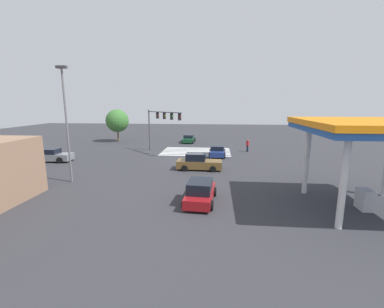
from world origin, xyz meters
TOP-DOWN VIEW (x-y plane):
  - ground_plane at (0.00, 0.00)m, footprint 108.15×108.15m
  - crosswalk_markings at (0.00, -6.03)m, footprint 9.35×6.30m
  - traffic_signal_mast at (4.57, -4.57)m, footprint 5.46×5.46m
  - car_0 at (-1.01, 3.78)m, footprint 4.51×2.04m
  - car_1 at (1.93, -14.59)m, footprint 2.09×4.34m
  - car_2 at (-2.91, -3.18)m, footprint 2.06×4.36m
  - car_3 at (-1.74, 12.49)m, footprint 2.17×4.24m
  - car_4 at (15.99, 1.74)m, footprint 4.48×2.18m
  - gas_station_canopy at (-12.06, 12.73)m, footprint 8.00×8.00m
  - pedestrian at (-7.06, -6.55)m, footprint 0.41×0.41m
  - street_light_pole_a at (9.41, 8.93)m, footprint 0.80×0.36m
  - tree_corner_a at (14.32, -14.28)m, footprint 3.90×3.90m

SIDE VIEW (x-z plane):
  - ground_plane at x=0.00m, z-range 0.00..0.00m
  - crosswalk_markings at x=0.00m, z-range 0.00..0.01m
  - car_1 at x=1.93m, z-range -0.04..1.26m
  - car_2 at x=-2.91m, z-range -0.04..1.34m
  - car_4 at x=15.99m, z-range -0.05..1.44m
  - car_3 at x=-1.74m, z-range -0.06..1.47m
  - car_0 at x=-1.01m, z-range -0.10..1.56m
  - pedestrian at x=-7.06m, z-range 0.10..1.82m
  - tree_corner_a at x=14.32m, z-range 0.83..6.40m
  - traffic_signal_mast at x=4.57m, z-range 1.53..7.23m
  - gas_station_canopy at x=-12.06m, z-range 2.19..7.76m
  - street_light_pole_a at x=9.41m, z-range 0.82..10.26m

